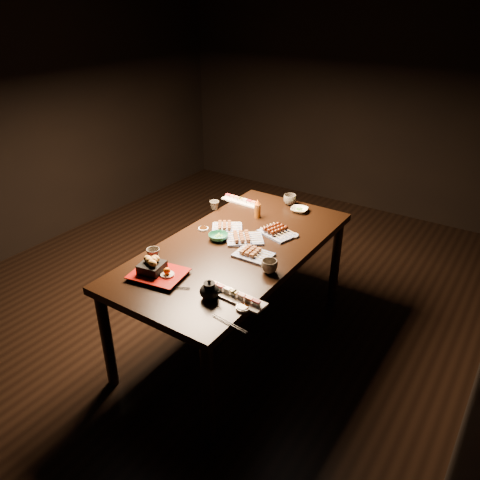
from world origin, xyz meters
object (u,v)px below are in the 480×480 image
Objects in this scene: edamame_bowl_cream at (299,210)px; yakitori_plate_right at (254,252)px; sushi_platter_near at (234,294)px; teacup_mid_right at (269,266)px; yakitori_plate_left at (227,225)px; tempura_tray at (158,268)px; sushi_platter_far at (241,200)px; dining_table at (236,292)px; teacup_far_right at (290,200)px; teapot at (209,289)px; condiment_bottle at (258,209)px; yakitori_plate_center at (245,236)px; teacup_near_left at (153,254)px; edamame_bowl_green at (218,237)px; teacup_far_left at (214,205)px.

yakitori_plate_right is at bearing -84.63° from edamame_bowl_cream.
sushi_platter_near is 0.34m from teacup_mid_right.
tempura_tray is at bearing -122.47° from yakitori_plate_left.
dining_table is at bearing 123.56° from sushi_platter_far.
teacup_far_right is at bearing 108.52° from sushi_platter_near.
teapot is 0.91× the size of condiment_bottle.
edamame_bowl_cream is at bearing 103.86° from sushi_platter_near.
teacup_far_right is at bearing 82.60° from dining_table.
yakitori_plate_center is 0.70m from teapot.
teapot is at bearing -95.85° from yakitori_plate_left.
sushi_platter_near is 1.06m from condiment_bottle.
yakitori_plate_center is (0.01, 0.09, 0.41)m from dining_table.
dining_table is 0.69m from teacup_near_left.
yakitori_plate_left is 2.05× the size of teacup_far_right.
sushi_platter_near is 2.96× the size of edamame_bowl_cream.
teacup_far_right is at bearing 91.99° from teapot.
edamame_bowl_green reaches higher than edamame_bowl_cream.
yakitori_plate_left is at bearing 77.84° from teacup_near_left.
sushi_platter_far reaches higher than edamame_bowl_cream.
condiment_bottle reaches higher than tempura_tray.
yakitori_plate_center is 1.82× the size of edamame_bowl_green.
edamame_bowl_cream is at bearing 27.45° from yakitori_plate_left.
edamame_bowl_cream is at bearing -33.38° from teacup_far_right.
sushi_platter_far is 0.49m from edamame_bowl_cream.
teacup_mid_right is (0.73, -0.79, 0.02)m from sushi_platter_far.
sushi_platter_far is 0.66m from edamame_bowl_green.
yakitori_plate_left is (-0.52, 0.68, 0.00)m from sushi_platter_near.
edamame_bowl_cream is 0.35m from condiment_bottle.
tempura_tray is 1.02m from teacup_far_left.
sushi_platter_near is 0.70m from edamame_bowl_green.
yakitori_plate_right is (0.17, -0.05, 0.40)m from dining_table.
teacup_mid_right is 1.36× the size of teacup_far_left.
edamame_bowl_cream reaches higher than dining_table.
sushi_platter_near is 1.56× the size of yakitori_plate_center.
teacup_far_left is 0.71× the size of teacup_far_right.
teacup_far_left is at bearing 130.37° from dining_table.
yakitori_plate_left is at bearing 110.55° from teapot.
condiment_bottle is at bearing -128.70° from edamame_bowl_cream.
teapot is (0.25, -1.38, 0.02)m from teacup_far_right.
sushi_platter_near is 0.14m from teapot.
condiment_bottle is at bearing 77.21° from tempura_tray.
yakitori_plate_center is at bearing 121.58° from sushi_platter_near.
yakitori_plate_right is 0.43m from yakitori_plate_left.
teacup_far_right is at bearing 53.74° from yakitori_plate_center.
teacup_far_right reaches higher than dining_table.
sushi_platter_far is at bearing -153.00° from teacup_far_right.
yakitori_plate_center is at bearing -71.23° from condiment_bottle.
teacup_far_left is at bearing 97.52° from tempura_tray.
tempura_tray is at bearing -92.92° from condiment_bottle.
yakitori_plate_right is 0.63m from teacup_near_left.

